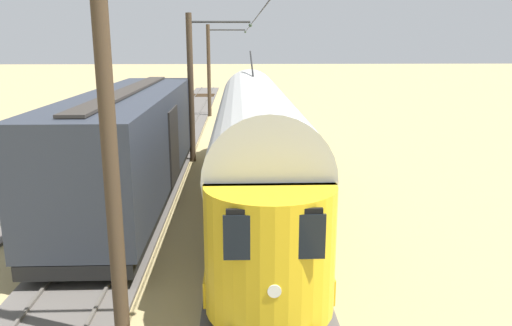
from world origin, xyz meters
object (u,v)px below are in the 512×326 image
object	(u,v)px
catenary_pole_foreground	(210,69)
catenary_pole_mid_far	(116,161)
boxcar_adjacent	(132,142)
catenary_pole_mid_near	(193,86)
track_end_bumper	(72,114)
vintage_streetcar	(255,140)

from	to	relation	value
catenary_pole_foreground	catenary_pole_mid_far	xyz separation A→B (m)	(0.00, 29.99, 0.00)
boxcar_adjacent	catenary_pole_mid_near	size ratio (longest dim) A/B	2.00
catenary_pole_foreground	track_end_bumper	xyz separation A→B (m)	(10.35, 1.12, -3.22)
vintage_streetcar	boxcar_adjacent	bearing A→B (deg)	-4.60
catenary_pole_mid_far	catenary_pole_mid_near	bearing A→B (deg)	-90.00
catenary_pole_mid_far	vintage_streetcar	bearing A→B (deg)	-107.58
boxcar_adjacent	track_end_bumper	world-z (taller)	boxcar_adjacent
catenary_pole_foreground	catenary_pole_mid_near	world-z (taller)	same
boxcar_adjacent	track_end_bumper	bearing A→B (deg)	-66.45
boxcar_adjacent	catenary_pole_mid_near	xyz separation A→B (m)	(-1.64, -6.10, 1.45)
vintage_streetcar	catenary_pole_foreground	world-z (taller)	catenary_pole_foreground
boxcar_adjacent	catenary_pole_mid_far	bearing A→B (deg)	100.44
boxcar_adjacent	track_end_bumper	size ratio (longest dim) A/B	7.66
track_end_bumper	catenary_pole_mid_near	bearing A→B (deg)	126.71
boxcar_adjacent	vintage_streetcar	bearing A→B (deg)	175.40
catenary_pole_mid_far	track_end_bumper	size ratio (longest dim) A/B	3.83
vintage_streetcar	track_end_bumper	bearing A→B (deg)	-57.28
vintage_streetcar	catenary_pole_mid_far	size ratio (longest dim) A/B	2.67
catenary_pole_foreground	catenary_pole_mid_far	distance (m)	29.99
catenary_pole_foreground	vintage_streetcar	bearing A→B (deg)	97.20
boxcar_adjacent	catenary_pole_foreground	xyz separation A→B (m)	(-1.64, -21.09, 1.45)
catenary_pole_mid_far	boxcar_adjacent	bearing A→B (deg)	-79.56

